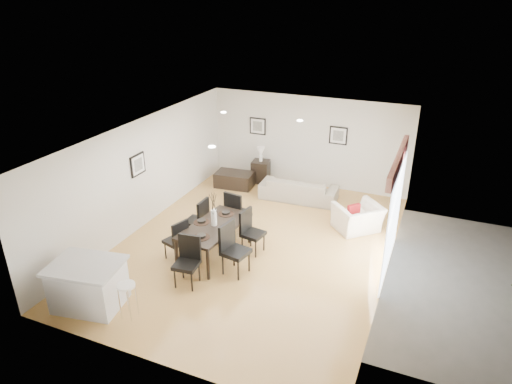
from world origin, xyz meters
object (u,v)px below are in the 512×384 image
at_px(dining_chair_enear, 232,246).
at_px(dining_table, 214,228).
at_px(coffee_table, 234,180).
at_px(side_table, 261,171).
at_px(dining_chair_head, 188,258).
at_px(kitchen_island, 88,285).
at_px(dining_chair_efar, 250,229).
at_px(armchair, 358,218).
at_px(dining_chair_wfar, 199,218).
at_px(sofa, 299,189).
at_px(bar_stool, 127,289).
at_px(dining_chair_foot, 236,210).
at_px(dining_chair_wnear, 178,238).

bearing_deg(dining_chair_enear, dining_table, 65.98).
height_order(dining_table, coffee_table, dining_table).
bearing_deg(side_table, dining_chair_head, -83.02).
xyz_separation_m(coffee_table, kitchen_island, (-0.09, -6.17, 0.23)).
bearing_deg(dining_chair_efar, coffee_table, 39.92).
height_order(armchair, dining_chair_wfar, dining_chair_wfar).
height_order(sofa, bar_stool, bar_stool).
xyz_separation_m(sofa, dining_chair_foot, (-0.82, -2.43, 0.29)).
distance_m(dining_chair_wfar, dining_chair_foot, 0.92).
distance_m(dining_chair_head, bar_stool, 1.44).
bearing_deg(dining_chair_wnear, dining_table, 144.31).
bearing_deg(dining_chair_wnear, dining_chair_enear, 109.72).
distance_m(dining_chair_wnear, dining_chair_efar, 1.61).
xyz_separation_m(dining_table, bar_stool, (-0.46, -2.49, -0.08)).
bearing_deg(sofa, kitchen_island, 67.48).
relative_size(dining_table, coffee_table, 1.72).
distance_m(armchair, kitchen_island, 6.36).
height_order(dining_table, dining_chair_wfar, dining_chair_wfar).
bearing_deg(dining_table, dining_chair_foot, 96.75).
relative_size(dining_table, dining_chair_efar, 1.88).
bearing_deg(dining_chair_foot, bar_stool, 91.69).
bearing_deg(kitchen_island, coffee_table, 79.25).
bearing_deg(sofa, dining_chair_head, 77.28).
xyz_separation_m(sofa, dining_chair_wfar, (-1.44, -3.10, 0.28)).
xyz_separation_m(dining_chair_wnear, dining_chair_wfar, (0.01, 0.94, 0.05)).
xyz_separation_m(dining_table, kitchen_island, (-1.36, -2.49, -0.23)).
bearing_deg(kitchen_island, dining_chair_wnear, 60.78).
relative_size(sofa, dining_chair_efar, 2.13).
distance_m(sofa, coffee_table, 2.07).
distance_m(dining_chair_wfar, coffee_table, 3.30).
relative_size(dining_chair_efar, dining_chair_foot, 0.94).
distance_m(armchair, bar_stool, 5.83).
height_order(dining_table, side_table, dining_table).
relative_size(armchair, dining_chair_head, 1.01).
height_order(dining_chair_enear, coffee_table, dining_chair_enear).
distance_m(dining_chair_efar, kitchen_island, 3.58).
distance_m(dining_chair_wfar, side_table, 3.89).
bearing_deg(kitchen_island, dining_chair_wfar, 66.43).
distance_m(sofa, dining_chair_efar, 3.10).
height_order(armchair, dining_chair_wnear, dining_chair_wnear).
xyz_separation_m(dining_chair_wnear, dining_chair_enear, (1.29, 0.04, 0.09)).
bearing_deg(kitchen_island, dining_chair_foot, 59.75).
bearing_deg(dining_chair_foot, dining_chair_efar, 143.92).
xyz_separation_m(sofa, dining_chair_head, (-0.81, -4.69, 0.27)).
bearing_deg(sofa, dining_chair_wfar, 62.17).
bearing_deg(dining_chair_wfar, dining_chair_wnear, 0.12).
bearing_deg(dining_table, kitchen_island, -112.53).
relative_size(armchair, dining_chair_foot, 0.97).
height_order(dining_chair_wnear, dining_chair_wfar, dining_chair_wfar).
distance_m(side_table, bar_stool, 6.84).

